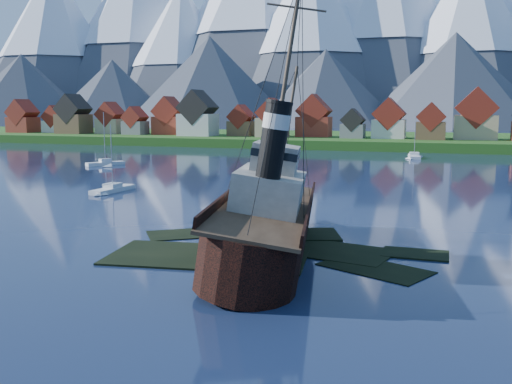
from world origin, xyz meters
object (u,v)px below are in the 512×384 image
(sailboat_b, at_px, (105,164))
(sailboat_e, at_px, (414,157))
(tugboat_wreck, at_px, (267,218))
(sailboat_c, at_px, (286,174))
(sailboat_a, at_px, (113,190))

(sailboat_b, height_order, sailboat_e, sailboat_b)
(tugboat_wreck, bearing_deg, sailboat_e, 75.08)
(sailboat_c, xyz_separation_m, sailboat_e, (22.20, 49.87, 0.01))
(sailboat_a, distance_m, sailboat_b, 44.56)
(sailboat_a, distance_m, sailboat_c, 37.03)
(tugboat_wreck, distance_m, sailboat_e, 110.22)
(sailboat_e, bearing_deg, sailboat_a, -124.73)
(sailboat_a, xyz_separation_m, sailboat_c, (20.79, 30.64, 0.01))
(sailboat_b, bearing_deg, tugboat_wreck, -11.58)
(sailboat_a, distance_m, sailboat_e, 91.27)
(tugboat_wreck, distance_m, sailboat_b, 89.87)
(sailboat_a, bearing_deg, tugboat_wreck, -35.47)
(sailboat_c, bearing_deg, sailboat_b, 150.00)
(sailboat_c, distance_m, sailboat_e, 54.58)
(sailboat_e, bearing_deg, tugboat_wreck, -100.53)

